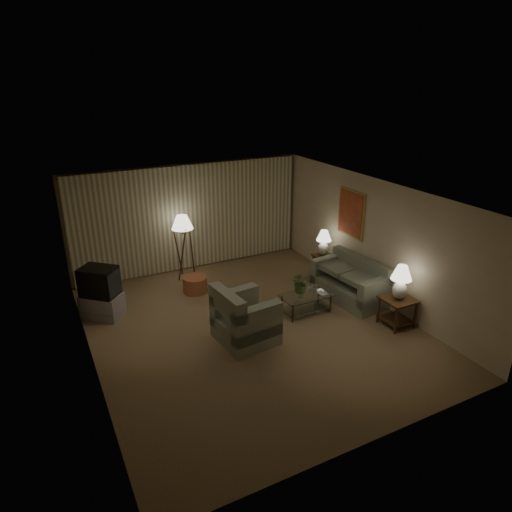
{
  "coord_description": "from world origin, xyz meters",
  "views": [
    {
      "loc": [
        -3.51,
        -7.13,
        4.77
      ],
      "look_at": [
        0.43,
        0.6,
        1.24
      ],
      "focal_mm": 32.0,
      "sensor_mm": 36.0,
      "label": 1
    }
  ],
  "objects": [
    {
      "name": "room_shell",
      "position": [
        0.02,
        1.51,
        1.75
      ],
      "size": [
        6.04,
        7.02,
        2.72
      ],
      "color": "beige",
      "rests_on": "ground"
    },
    {
      "name": "vase",
      "position": [
        1.16,
        -0.0,
        0.49
      ],
      "size": [
        0.17,
        0.17,
        0.15
      ],
      "primitive_type": "imported",
      "rotation": [
        0.0,
        0.0,
        -0.21
      ],
      "color": "white",
      "rests_on": "coffee_table"
    },
    {
      "name": "table_lamp_far",
      "position": [
        2.65,
        1.35,
        0.97
      ],
      "size": [
        0.36,
        0.36,
        0.63
      ],
      "color": "white",
      "rests_on": "side_table_far"
    },
    {
      "name": "side_table_far",
      "position": [
        2.65,
        1.35,
        0.39
      ],
      "size": [
        0.45,
        0.38,
        0.6
      ],
      "color": "#34210E",
      "rests_on": "ground"
    },
    {
      "name": "side_table_near",
      "position": [
        2.65,
        -1.25,
        0.42
      ],
      "size": [
        0.6,
        0.6,
        0.6
      ],
      "color": "#34210E",
      "rests_on": "ground"
    },
    {
      "name": "ottoman",
      "position": [
        -0.44,
        2.01,
        0.19
      ],
      "size": [
        0.66,
        0.66,
        0.38
      ],
      "primitive_type": "cylinder",
      "rotation": [
        0.0,
        0.0,
        -0.19
      ],
      "color": "#B0643B",
      "rests_on": "ground"
    },
    {
      "name": "tv_cabinet",
      "position": [
        -2.55,
        1.79,
        0.25
      ],
      "size": [
        1.31,
        1.31,
        0.5
      ],
      "primitive_type": "cube",
      "rotation": [
        0.0,
        0.0,
        -0.74
      ],
      "color": "#9E9EA1",
      "rests_on": "ground"
    },
    {
      "name": "flowers",
      "position": [
        1.16,
        -0.0,
        0.79
      ],
      "size": [
        0.49,
        0.45,
        0.45
      ],
      "primitive_type": "imported",
      "rotation": [
        0.0,
        0.0,
        -0.28
      ],
      "color": "#4A7032",
      "rests_on": "vase"
    },
    {
      "name": "book",
      "position": [
        1.56,
        -0.1,
        0.42
      ],
      "size": [
        0.17,
        0.22,
        0.02
      ],
      "primitive_type": "imported",
      "rotation": [
        0.0,
        0.0,
        0.1
      ],
      "color": "olive",
      "rests_on": "coffee_table"
    },
    {
      "name": "sofa",
      "position": [
        2.5,
        0.1,
        0.38
      ],
      "size": [
        1.87,
        1.2,
        0.75
      ],
      "rotation": [
        0.0,
        0.0,
        -1.47
      ],
      "color": "gray",
      "rests_on": "ground"
    },
    {
      "name": "ground",
      "position": [
        0.0,
        0.0,
        0.0
      ],
      "size": [
        7.0,
        7.0,
        0.0
      ],
      "primitive_type": "plane",
      "color": "#977B53",
      "rests_on": "ground"
    },
    {
      "name": "floor_lamp",
      "position": [
        -0.38,
        2.89,
        0.84
      ],
      "size": [
        0.52,
        0.52,
        1.6
      ],
      "color": "#34210E",
      "rests_on": "ground"
    },
    {
      "name": "crt_tv",
      "position": [
        -2.55,
        1.79,
        0.8
      ],
      "size": [
        1.21,
        1.21,
        0.6
      ],
      "primitive_type": "cube",
      "rotation": [
        0.0,
        0.0,
        -0.74
      ],
      "color": "black",
      "rests_on": "tv_cabinet"
    },
    {
      "name": "armchair",
      "position": [
        -0.29,
        -0.37,
        0.44
      ],
      "size": [
        1.24,
        1.19,
        0.88
      ],
      "rotation": [
        0.0,
        0.0,
        1.67
      ],
      "color": "gray",
      "rests_on": "ground"
    },
    {
      "name": "coffee_table",
      "position": [
        1.31,
        -0.0,
        0.28
      ],
      "size": [
        1.07,
        0.58,
        0.41
      ],
      "color": "silver",
      "rests_on": "ground"
    },
    {
      "name": "table_lamp_near",
      "position": [
        2.65,
        -1.25,
        1.02
      ],
      "size": [
        0.41,
        0.41,
        0.71
      ],
      "color": "white",
      "rests_on": "side_table_near"
    }
  ]
}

